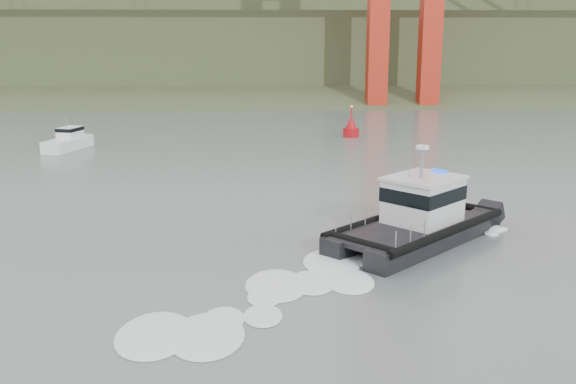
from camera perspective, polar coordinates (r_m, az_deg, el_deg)
name	(u,v)px	position (r m, az deg, el deg)	size (l,w,h in m)	color
ground	(253,306)	(25.89, -3.14, -10.08)	(400.00, 400.00, 0.00)	#51605A
headlands	(259,54)	(149.28, -2.55, 12.16)	(500.00, 105.36, 27.12)	#3A4829
patrol_boat	(419,217)	(34.04, 11.54, -2.19)	(10.56, 10.28, 5.25)	black
motorboat	(69,141)	(65.11, -18.92, 4.32)	(3.56, 6.35, 3.32)	white
nav_buoy	(351,128)	(70.02, 5.63, 5.68)	(1.73, 1.73, 3.61)	#A90B12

